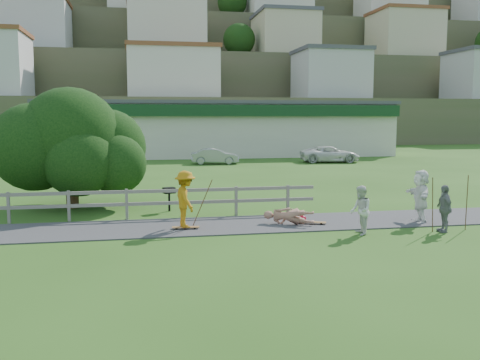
# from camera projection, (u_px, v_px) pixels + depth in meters

# --- Properties ---
(ground) EXTENTS (260.00, 260.00, 0.00)m
(ground) POSITION_uv_depth(u_px,v_px,m) (255.00, 234.00, 16.77)
(ground) COLOR #2C5518
(ground) RESTS_ON ground
(path) EXTENTS (34.00, 3.00, 0.04)m
(path) POSITION_uv_depth(u_px,v_px,m) (246.00, 224.00, 18.24)
(path) COLOR #3A3A3C
(path) RESTS_ON ground
(fence) EXTENTS (15.05, 0.10, 1.10)m
(fence) POSITION_uv_depth(u_px,v_px,m) (109.00, 200.00, 19.05)
(fence) COLOR #67635B
(fence) RESTS_ON ground
(strip_mall) EXTENTS (32.50, 10.75, 5.10)m
(strip_mall) POSITION_uv_depth(u_px,v_px,m) (218.00, 128.00, 51.30)
(strip_mall) COLOR beige
(strip_mall) RESTS_ON ground
(hillside) EXTENTS (220.00, 67.00, 47.50)m
(hillside) POSITION_uv_depth(u_px,v_px,m) (155.00, 61.00, 104.14)
(hillside) COLOR #495532
(hillside) RESTS_ON ground
(skater_rider) EXTENTS (0.91, 1.30, 1.85)m
(skater_rider) POSITION_uv_depth(u_px,v_px,m) (185.00, 202.00, 17.33)
(skater_rider) COLOR #BD7911
(skater_rider) RESTS_ON ground
(skater_fallen) EXTENTS (1.18, 1.69, 0.62)m
(skater_fallen) POSITION_uv_depth(u_px,v_px,m) (289.00, 216.00, 18.15)
(skater_fallen) COLOR #AA745E
(skater_fallen) RESTS_ON ground
(spectator_a) EXTENTS (0.70, 0.84, 1.55)m
(spectator_a) POSITION_uv_depth(u_px,v_px,m) (361.00, 210.00, 16.67)
(spectator_a) COLOR silver
(spectator_a) RESTS_ON ground
(spectator_b) EXTENTS (0.47, 0.93, 1.52)m
(spectator_b) POSITION_uv_depth(u_px,v_px,m) (444.00, 208.00, 17.07)
(spectator_b) COLOR gray
(spectator_b) RESTS_ON ground
(spectator_d) EXTENTS (0.86, 1.79, 1.86)m
(spectator_d) POSITION_uv_depth(u_px,v_px,m) (420.00, 196.00, 18.54)
(spectator_d) COLOR white
(spectator_d) RESTS_ON ground
(car_silver) EXTENTS (3.81, 1.64, 1.22)m
(car_silver) POSITION_uv_depth(u_px,v_px,m) (215.00, 156.00, 41.57)
(car_silver) COLOR #95979C
(car_silver) RESTS_ON ground
(car_white) EXTENTS (4.92, 2.60, 1.32)m
(car_white) POSITION_uv_depth(u_px,v_px,m) (330.00, 154.00, 43.04)
(car_white) COLOR white
(car_white) RESTS_ON ground
(tree) EXTENTS (6.59, 6.59, 4.15)m
(tree) POSITION_uv_depth(u_px,v_px,m) (71.00, 157.00, 21.48)
(tree) COLOR black
(tree) RESTS_ON ground
(bbq) EXTENTS (0.52, 0.46, 0.94)m
(bbq) POSITION_uv_depth(u_px,v_px,m) (169.00, 199.00, 20.84)
(bbq) COLOR black
(bbq) RESTS_ON ground
(longboard_rider) EXTENTS (0.90, 0.30, 0.10)m
(longboard_rider) POSITION_uv_depth(u_px,v_px,m) (186.00, 229.00, 17.43)
(longboard_rider) COLOR olive
(longboard_rider) RESTS_ON ground
(longboard_fallen) EXTENTS (0.97, 0.56, 0.11)m
(longboard_fallen) POSITION_uv_depth(u_px,v_px,m) (312.00, 223.00, 18.24)
(longboard_fallen) COLOR olive
(longboard_fallen) RESTS_ON ground
(helmet) EXTENTS (0.27, 0.27, 0.27)m
(helmet) POSITION_uv_depth(u_px,v_px,m) (302.00, 219.00, 18.63)
(helmet) COLOR #AE041D
(helmet) RESTS_ON ground
(pole_rider) EXTENTS (0.03, 0.03, 1.73)m
(pole_rider) POSITION_uv_depth(u_px,v_px,m) (202.00, 201.00, 17.83)
(pole_rider) COLOR brown
(pole_rider) RESTS_ON ground
(pole_spec_left) EXTENTS (0.03, 0.03, 1.77)m
(pole_spec_left) POSITION_uv_depth(u_px,v_px,m) (433.00, 205.00, 17.04)
(pole_spec_left) COLOR brown
(pole_spec_left) RESTS_ON ground
(pole_spec_right) EXTENTS (0.03, 0.03, 1.80)m
(pole_spec_right) POSITION_uv_depth(u_px,v_px,m) (467.00, 203.00, 17.37)
(pole_spec_right) COLOR brown
(pole_spec_right) RESTS_ON ground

